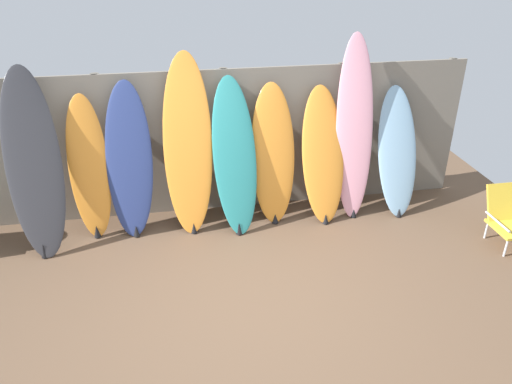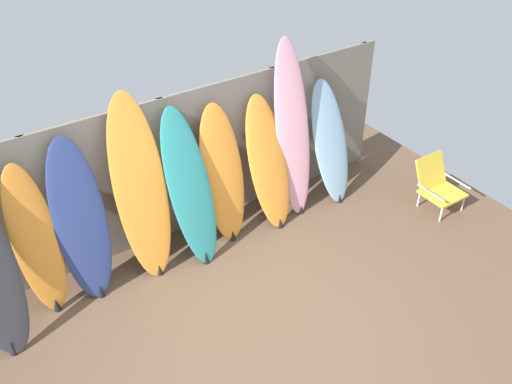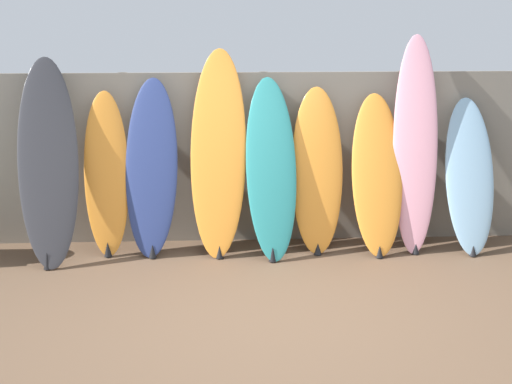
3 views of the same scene
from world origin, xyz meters
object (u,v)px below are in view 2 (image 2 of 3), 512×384
at_px(surfboard_orange_1, 36,242).
at_px(surfboard_pink_7, 293,131).
at_px(surfboard_orange_5, 223,175).
at_px(surfboard_orange_6, 268,164).
at_px(beach_chair, 437,184).
at_px(surfboard_skyblue_8, 330,143).
at_px(surfboard_orange_3, 141,190).
at_px(surfboard_teal_4, 190,189).
at_px(surfboard_navy_2, 81,222).

bearing_deg(surfboard_orange_1, surfboard_pink_7, -0.06).
xyz_separation_m(surfboard_orange_5, surfboard_orange_6, (0.61, -0.04, -0.03)).
bearing_deg(beach_chair, surfboard_orange_1, 175.11).
xyz_separation_m(surfboard_orange_1, beach_chair, (4.69, -1.05, -0.48)).
relative_size(surfboard_orange_5, surfboard_skyblue_8, 1.08).
distance_m(surfboard_orange_3, surfboard_skyblue_8, 2.58).
bearing_deg(beach_chair, surfboard_orange_5, 165.90).
bearing_deg(beach_chair, surfboard_teal_4, 170.77).
relative_size(surfboard_orange_3, surfboard_skyblue_8, 1.32).
distance_m(surfboard_pink_7, beach_chair, 2.03).
xyz_separation_m(surfboard_orange_1, surfboard_skyblue_8, (3.69, -0.07, -0.04)).
xyz_separation_m(surfboard_orange_3, surfboard_skyblue_8, (2.56, -0.04, -0.25)).
distance_m(surfboard_teal_4, surfboard_skyblue_8, 2.04).
relative_size(surfboard_navy_2, surfboard_orange_3, 0.86).
bearing_deg(surfboard_orange_6, surfboard_orange_5, 176.10).
relative_size(surfboard_navy_2, surfboard_skyblue_8, 1.14).
bearing_deg(surfboard_orange_3, surfboard_pink_7, 0.80).
xyz_separation_m(surfboard_orange_1, surfboard_orange_6, (2.73, -0.07, -0.02)).
xyz_separation_m(surfboard_orange_3, surfboard_teal_4, (0.53, -0.09, -0.14)).
bearing_deg(surfboard_orange_6, surfboard_orange_3, 178.78).
bearing_deg(surfboard_orange_6, surfboard_navy_2, 178.97).
height_order(surfboard_orange_1, surfboard_skyblue_8, surfboard_orange_1).
bearing_deg(surfboard_skyblue_8, surfboard_orange_1, 178.97).
distance_m(surfboard_orange_1, beach_chair, 4.83).
bearing_deg(surfboard_orange_5, surfboard_skyblue_8, -1.55).
bearing_deg(surfboard_orange_5, surfboard_orange_6, -3.90).
bearing_deg(surfboard_teal_4, surfboard_orange_3, 170.00).
height_order(surfboard_navy_2, surfboard_orange_5, surfboard_navy_2).
bearing_deg(surfboard_skyblue_8, surfboard_pink_7, 173.62).
distance_m(surfboard_orange_1, surfboard_navy_2, 0.46).
relative_size(surfboard_orange_1, surfboard_orange_5, 0.98).
bearing_deg(beach_chair, surfboard_orange_3, 171.77).
height_order(surfboard_orange_5, beach_chair, surfboard_orange_5).
xyz_separation_m(surfboard_orange_5, beach_chair, (2.56, -1.03, -0.50)).
bearing_deg(surfboard_pink_7, surfboard_navy_2, -179.54).
height_order(surfboard_orange_1, surfboard_orange_5, surfboard_orange_5).
xyz_separation_m(surfboard_teal_4, surfboard_orange_6, (1.08, 0.06, -0.08)).
bearing_deg(surfboard_orange_6, beach_chair, -26.77).
bearing_deg(surfboard_orange_5, surfboard_orange_3, -179.58).
height_order(surfboard_teal_4, beach_chair, surfboard_teal_4).
distance_m(surfboard_navy_2, surfboard_teal_4, 1.20).
relative_size(surfboard_teal_4, surfboard_skyblue_8, 1.14).
height_order(surfboard_navy_2, beach_chair, surfboard_navy_2).
distance_m(surfboard_orange_3, surfboard_orange_6, 1.62).
xyz_separation_m(surfboard_orange_1, surfboard_pink_7, (3.13, -0.00, 0.27)).
distance_m(surfboard_orange_1, surfboard_orange_3, 1.15).
bearing_deg(surfboard_orange_6, surfboard_orange_1, 178.63).
distance_m(surfboard_skyblue_8, beach_chair, 1.47).
bearing_deg(surfboard_pink_7, surfboard_teal_4, -175.32).
bearing_deg(surfboard_orange_5, surfboard_pink_7, 1.19).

